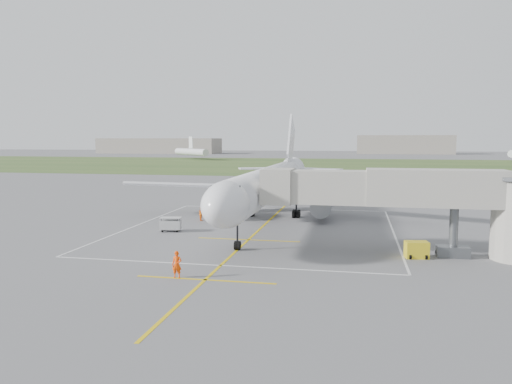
% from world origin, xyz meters
% --- Properties ---
extents(ground, '(700.00, 700.00, 0.00)m').
position_xyz_m(ground, '(0.00, 0.00, 0.00)').
color(ground, '#5A5A5D').
rests_on(ground, ground).
extents(grass_strip, '(700.00, 120.00, 0.02)m').
position_xyz_m(grass_strip, '(0.00, 130.00, 0.01)').
color(grass_strip, '#304C21').
rests_on(grass_strip, ground).
extents(apron_markings, '(28.20, 60.00, 0.01)m').
position_xyz_m(apron_markings, '(0.00, -5.82, 0.01)').
color(apron_markings, gold).
rests_on(apron_markings, ground).
extents(airliner, '(38.93, 46.75, 13.52)m').
position_xyz_m(airliner, '(-0.00, 0.75, 4.39)').
color(airliner, silver).
rests_on(airliner, ground).
extents(jet_bridge, '(23.40, 5.00, 7.20)m').
position_xyz_m(jet_bridge, '(15.72, -13.50, 4.74)').
color(jet_bridge, '#A4A194').
rests_on(jet_bridge, ground).
extents(gpu_unit, '(1.97, 1.52, 1.36)m').
position_xyz_m(gpu_unit, '(15.04, -14.46, 0.67)').
color(gpu_unit, yellow).
rests_on(gpu_unit, ground).
extents(baggage_cart, '(2.32, 1.61, 1.49)m').
position_xyz_m(baggage_cart, '(-8.93, -7.35, 0.76)').
color(baggage_cart, '#B0B0B0').
rests_on(baggage_cart, ground).
extents(ramp_worker_nose, '(0.71, 0.48, 1.91)m').
position_xyz_m(ramp_worker_nose, '(-2.07, -23.92, 0.95)').
color(ramp_worker_nose, '#FC4707').
rests_on(ramp_worker_nose, ground).
extents(ramp_worker_wing, '(0.97, 1.02, 1.67)m').
position_xyz_m(ramp_worker_wing, '(-7.87, -0.01, 0.83)').
color(ramp_worker_wing, '#FF6808').
rests_on(ramp_worker_wing, ground).
extents(distant_hangars, '(345.00, 49.00, 12.00)m').
position_xyz_m(distant_hangars, '(-16.15, 265.19, 5.17)').
color(distant_hangars, gray).
rests_on(distant_hangars, ground).
extents(distant_aircraft, '(168.86, 40.30, 8.85)m').
position_xyz_m(distant_aircraft, '(6.86, 175.90, 3.59)').
color(distant_aircraft, silver).
rests_on(distant_aircraft, ground).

